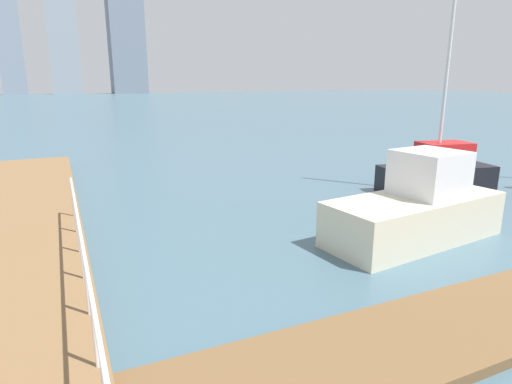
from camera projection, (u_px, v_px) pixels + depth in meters
The scene contains 5 objects.
ground_plane at pixel (182, 210), 13.70m from camera, with size 300.00×300.00×0.00m, color #476675.
moored_boat_1 at pixel (438, 172), 15.85m from camera, with size 4.39×2.23×8.85m.
moored_boat_3 at pixel (417, 210), 11.00m from camera, with size 5.05×2.44×2.29m.
skyline_tower_1 at pixel (8, 39), 135.56m from camera, with size 7.01×8.39×34.22m, color gray.
skyline_tower_2 at pixel (63, 36), 139.39m from camera, with size 8.97×6.97×36.54m, color #8C939E.
Camera 1 is at (-3.30, 7.08, 3.97)m, focal length 30.24 mm.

